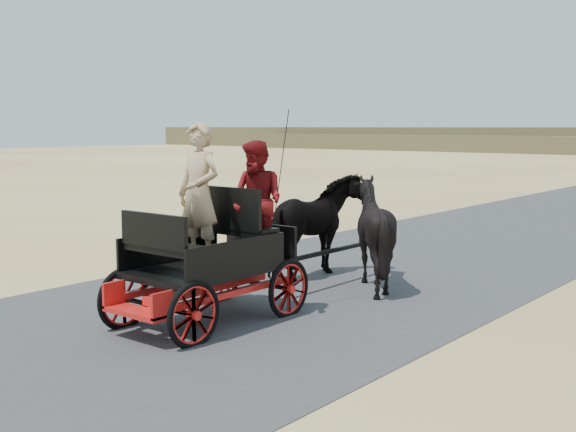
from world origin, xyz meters
The scene contains 8 objects.
ground centered at (0.00, 0.00, 0.00)m, with size 140.00×140.00×0.00m, color tan.
road centered at (0.00, 0.00, 0.01)m, with size 6.00×140.00×0.01m, color #38383A.
ridge_near centered at (-30.00, 58.00, 0.80)m, with size 40.00×4.00×1.60m, color brown.
carriage centered at (0.19, -2.17, 0.36)m, with size 1.30×2.40×0.72m, color black, non-canonical shape.
horse_left centered at (-0.36, 0.83, 0.85)m, with size 0.91×2.01×1.70m, color black.
horse_right centered at (0.74, 0.83, 0.85)m, with size 1.37×1.54×1.70m, color black.
driver_man centered at (-0.01, -2.12, 1.62)m, with size 0.66×0.43×1.80m, color tan.
passenger_woman centered at (0.49, -1.57, 1.51)m, with size 0.77×0.60×1.58m, color #660C0F.
Camera 1 is at (6.62, -8.51, 2.47)m, focal length 45.00 mm.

